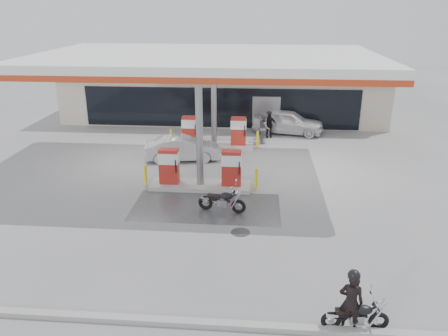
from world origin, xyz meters
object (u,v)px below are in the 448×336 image
object	(u,v)px
pump_island_near	(200,173)
biker_main	(351,302)
sedan_white	(288,122)
attendant	(265,128)
hatchback_silver	(183,148)
parked_car_left	(112,110)
parked_motorcycle	(223,201)
main_motorcycle	(356,316)
biker_walking	(269,125)
parked_car_right	(324,116)
pump_island_far	(214,135)

from	to	relation	value
pump_island_near	biker_main	world-z (taller)	pump_island_near
sedan_white	attendant	world-z (taller)	attendant
hatchback_silver	parked_car_left	world-z (taller)	hatchback_silver
pump_island_near	attendant	distance (m)	7.70
attendant	parked_car_left	world-z (taller)	attendant
sedan_white	attendant	xyz separation A→B (m)	(-1.50, -2.06, 0.13)
parked_motorcycle	attendant	world-z (taller)	attendant
biker_main	attendant	size ratio (longest dim) A/B	0.93
main_motorcycle	parked_motorcycle	world-z (taller)	parked_motorcycle
pump_island_near	biker_walking	world-z (taller)	pump_island_near
parked_motorcycle	sedan_white	bearing A→B (deg)	84.89
biker_main	attendant	world-z (taller)	attendant
main_motorcycle	parked_car_right	size ratio (longest dim) A/B	0.48
pump_island_near	parked_car_left	world-z (taller)	pump_island_near
main_motorcycle	parked_motorcycle	xyz separation A→B (m)	(-3.94, 6.45, 0.05)
biker_main	sedan_white	bearing A→B (deg)	-77.34
pump_island_near	parked_car_right	distance (m)	13.92
parked_car_right	pump_island_far	bearing A→B (deg)	122.10
hatchback_silver	biker_main	bearing A→B (deg)	-162.28
sedan_white	biker_walking	world-z (taller)	biker_walking
parked_motorcycle	parked_car_right	size ratio (longest dim) A/B	0.54
pump_island_near	sedan_white	distance (m)	10.20
main_motorcycle	parked_car_left	distance (m)	24.61
sedan_white	biker_walking	size ratio (longest dim) A/B	2.80
parked_car_right	parked_car_left	bearing A→B (deg)	81.69
biker_main	parked_motorcycle	distance (m)	7.49
parked_car_left	pump_island_far	bearing A→B (deg)	-141.96
parked_car_left	parked_car_right	xyz separation A→B (m)	(15.05, 0.00, -0.10)
parked_motorcycle	parked_car_left	world-z (taller)	parked_car_left
attendant	parked_car_left	size ratio (longest dim) A/B	0.43
pump_island_near	sedan_white	xyz separation A→B (m)	(4.39, 9.20, 0.05)
biker_main	hatchback_silver	world-z (taller)	biker_main
main_motorcycle	sedan_white	bearing A→B (deg)	88.82
biker_main	parked_car_right	distance (m)	20.92
attendant	biker_walking	size ratio (longest dim) A/B	1.12
sedan_white	hatchback_silver	distance (m)	8.07
main_motorcycle	parked_car_right	bearing A→B (deg)	81.21
sedan_white	parked_car_left	xyz separation A→B (m)	(-12.40, 2.80, -0.16)
hatchback_silver	parked_car_left	bearing A→B (deg)	28.64
parked_car_right	biker_walking	distance (m)	5.43
biker_main	biker_walking	distance (m)	17.10
main_motorcycle	attendant	xyz separation A→B (m)	(-2.26, 15.93, 0.50)
parked_motorcycle	hatchback_silver	bearing A→B (deg)	124.11
pump_island_near	parked_car_right	bearing A→B (deg)	59.58
pump_island_far	parked_car_left	world-z (taller)	pump_island_far
pump_island_near	parked_car_left	xyz separation A→B (m)	(-8.01, 12.00, -0.11)
parked_motorcycle	hatchback_silver	world-z (taller)	hatchback_silver
attendant	hatchback_silver	world-z (taller)	attendant
attendant	biker_walking	world-z (taller)	attendant
pump_island_far	main_motorcycle	distance (m)	15.67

